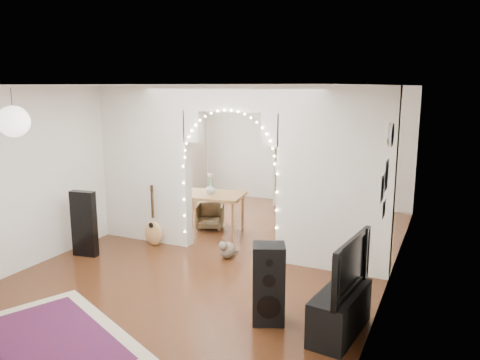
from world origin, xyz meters
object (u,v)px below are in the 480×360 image
at_px(media_console, 340,312).
at_px(dining_table, 211,198).
at_px(dining_chair_left, 210,216).
at_px(bookcase, 305,174).
at_px(acoustic_guitar, 153,223).
at_px(dining_chair_right, 313,222).
at_px(floor_speaker, 268,284).

bearing_deg(media_console, dining_table, 146.10).
bearing_deg(dining_chair_left, bookcase, 41.75).
bearing_deg(acoustic_guitar, bookcase, 79.20).
bearing_deg(dining_table, bookcase, 62.23).
height_order(acoustic_guitar, dining_chair_right, acoustic_guitar).
bearing_deg(acoustic_guitar, floor_speaker, -19.56).
xyz_separation_m(floor_speaker, media_console, (0.81, 0.09, -0.22)).
xyz_separation_m(dining_table, dining_chair_right, (1.74, 0.71, -0.44)).
xyz_separation_m(media_console, bookcase, (-2.03, 5.32, 0.48)).
xyz_separation_m(acoustic_guitar, dining_table, (0.58, 1.01, 0.29)).
distance_m(floor_speaker, dining_table, 3.46).
bearing_deg(dining_chair_right, acoustic_guitar, -165.99).
relative_size(acoustic_guitar, dining_chair_left, 1.71).
bearing_deg(dining_table, media_console, -49.18).
relative_size(floor_speaker, dining_table, 0.72).
distance_m(floor_speaker, dining_chair_left, 3.78).
distance_m(acoustic_guitar, dining_table, 1.20).
bearing_deg(media_console, dining_chair_left, 144.80).
bearing_deg(dining_chair_right, bookcase, 88.30).
relative_size(acoustic_guitar, bookcase, 0.62).
height_order(floor_speaker, dining_chair_right, floor_speaker).
distance_m(bookcase, dining_chair_left, 2.76).
distance_m(bookcase, dining_chair_right, 2.23).
height_order(dining_chair_left, dining_chair_right, dining_chair_left).
height_order(media_console, bookcase, bookcase).
height_order(media_console, dining_chair_right, media_console).
xyz_separation_m(dining_chair_left, dining_chair_right, (1.91, 0.44, -0.00)).
distance_m(bookcase, dining_table, 2.91).
xyz_separation_m(media_console, dining_chair_right, (-1.25, 3.30, -0.01)).
height_order(acoustic_guitar, dining_table, acoustic_guitar).
bearing_deg(dining_chair_right, dining_chair_left, 170.24).
bearing_deg(dining_table, dining_chair_left, 113.60).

